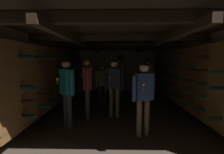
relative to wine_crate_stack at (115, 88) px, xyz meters
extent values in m
plane|color=#473D33|center=(0.10, -1.71, -0.45)|extent=(8.40, 8.40, 0.00)
cube|color=tan|center=(0.10, 1.52, 0.73)|extent=(4.72, 0.06, 2.35)
cube|color=tan|center=(-2.23, -1.71, 0.73)|extent=(0.06, 6.40, 2.35)
cube|color=tan|center=(2.43, -1.71, 0.73)|extent=(0.06, 6.40, 2.35)
cube|color=black|center=(0.10, -1.71, 1.93)|extent=(4.72, 6.52, 0.06)
cube|color=#2D2116|center=(0.10, -4.51, 1.81)|extent=(4.60, 0.14, 0.16)
cube|color=#2D2116|center=(0.10, -2.64, 1.81)|extent=(4.60, 0.14, 0.16)
cube|color=#2D2116|center=(0.10, -0.77, 1.81)|extent=(4.60, 0.14, 0.16)
cube|color=#2D2116|center=(0.10, 1.09, 1.81)|extent=(4.60, 0.14, 0.16)
cube|color=#2D2116|center=(-0.94, -1.71, 1.70)|extent=(0.12, 6.40, 0.12)
cube|color=#2D2116|center=(1.13, -1.71, 1.70)|extent=(0.12, 6.40, 0.12)
cylinder|color=white|center=(0.28, 1.48, 1.37)|extent=(0.33, 0.02, 0.33)
cylinder|color=#2D2314|center=(0.28, 1.46, 1.37)|extent=(0.35, 0.01, 0.35)
cube|color=black|center=(0.28, 1.46, 1.37)|extent=(0.10, 0.01, 0.08)
cube|color=black|center=(0.28, 1.46, 1.37)|extent=(0.18, 0.01, 0.06)
cube|color=brown|center=(-2.04, -1.56, 0.70)|extent=(0.32, 5.50, 1.80)
cylinder|color=#0F2838|center=(-1.78, -3.71, 0.10)|extent=(0.28, 0.07, 0.07)
cylinder|color=#0F2838|center=(-1.61, -3.71, 0.10)|extent=(0.07, 0.03, 0.03)
cylinder|color=#194723|center=(-1.78, -3.08, 0.10)|extent=(0.28, 0.07, 0.07)
cylinder|color=#194723|center=(-1.61, -3.08, 0.10)|extent=(0.07, 0.03, 0.03)
cylinder|color=#0F2838|center=(-1.78, -2.46, 0.10)|extent=(0.28, 0.07, 0.07)
cylinder|color=#0F2838|center=(-1.61, -2.46, 0.10)|extent=(0.07, 0.03, 0.03)
cylinder|color=#143819|center=(-1.78, -1.86, 0.10)|extent=(0.28, 0.07, 0.07)
cylinder|color=#143819|center=(-1.61, -1.86, 0.10)|extent=(0.07, 0.03, 0.03)
cylinder|color=#0F2838|center=(-1.78, -1.25, 0.10)|extent=(0.28, 0.07, 0.07)
cylinder|color=#0F2838|center=(-1.61, -1.25, 0.10)|extent=(0.07, 0.03, 0.03)
cylinder|color=#0F2838|center=(-1.78, -0.02, 0.10)|extent=(0.28, 0.07, 0.07)
cylinder|color=#0F2838|center=(-1.61, -0.02, 0.10)|extent=(0.07, 0.03, 0.03)
cylinder|color=#194723|center=(-1.78, 0.60, 0.10)|extent=(0.28, 0.07, 0.07)
cylinder|color=#194723|center=(-1.61, 0.60, 0.10)|extent=(0.07, 0.03, 0.03)
cylinder|color=black|center=(-1.78, -3.69, 0.40)|extent=(0.28, 0.07, 0.07)
cylinder|color=black|center=(-1.61, -3.69, 0.40)|extent=(0.07, 0.03, 0.03)
cylinder|color=black|center=(-1.78, -3.08, 0.40)|extent=(0.28, 0.07, 0.07)
cylinder|color=black|center=(-1.61, -3.08, 0.40)|extent=(0.07, 0.03, 0.03)
cylinder|color=#143819|center=(-1.78, -2.48, 0.40)|extent=(0.28, 0.07, 0.07)
cylinder|color=#143819|center=(-1.61, -2.48, 0.40)|extent=(0.07, 0.03, 0.03)
cylinder|color=#194723|center=(-1.78, -0.02, 0.40)|extent=(0.28, 0.07, 0.07)
cylinder|color=#194723|center=(-1.61, -0.02, 0.40)|extent=(0.07, 0.03, 0.03)
cylinder|color=black|center=(-1.78, 0.59, 0.40)|extent=(0.28, 0.07, 0.07)
cylinder|color=black|center=(-1.61, 0.59, 0.40)|extent=(0.07, 0.03, 0.03)
cylinder|color=#0F2838|center=(-1.78, -3.69, 0.70)|extent=(0.28, 0.07, 0.07)
cylinder|color=#0F2838|center=(-1.61, -3.69, 0.70)|extent=(0.07, 0.03, 0.03)
cylinder|color=#143819|center=(-1.78, -1.86, 0.70)|extent=(0.28, 0.07, 0.07)
cylinder|color=#143819|center=(-1.61, -1.86, 0.70)|extent=(0.07, 0.03, 0.03)
cylinder|color=#194723|center=(-1.78, -0.64, 0.70)|extent=(0.28, 0.07, 0.07)
cylinder|color=#194723|center=(-1.61, -0.64, 0.70)|extent=(0.07, 0.03, 0.03)
cylinder|color=#143819|center=(-1.78, 0.59, 0.70)|extent=(0.28, 0.07, 0.07)
cylinder|color=#143819|center=(-1.61, 0.59, 0.70)|extent=(0.07, 0.03, 0.03)
cylinder|color=#0F2838|center=(-1.78, -1.86, 1.00)|extent=(0.28, 0.07, 0.07)
cylinder|color=#0F2838|center=(-1.61, -1.86, 1.00)|extent=(0.07, 0.03, 0.03)
cylinder|color=#194723|center=(-1.78, -1.26, 1.00)|extent=(0.28, 0.07, 0.07)
cylinder|color=#194723|center=(-1.61, -1.26, 1.00)|extent=(0.07, 0.03, 0.03)
cylinder|color=#194723|center=(-1.78, -0.63, 1.00)|extent=(0.28, 0.07, 0.07)
cylinder|color=#194723|center=(-1.61, -0.63, 1.00)|extent=(0.07, 0.03, 0.03)
cylinder|color=#194723|center=(-1.78, -0.03, 1.00)|extent=(0.28, 0.07, 0.07)
cylinder|color=#194723|center=(-1.61, -0.03, 1.00)|extent=(0.07, 0.03, 0.03)
cylinder|color=#0F2838|center=(-1.78, 0.57, 1.00)|extent=(0.28, 0.07, 0.07)
cylinder|color=#0F2838|center=(-1.61, 0.57, 1.00)|extent=(0.07, 0.03, 0.03)
cylinder|color=#0F2838|center=(-1.78, -3.69, 1.30)|extent=(0.28, 0.07, 0.07)
cylinder|color=#0F2838|center=(-1.61, -3.69, 1.30)|extent=(0.07, 0.03, 0.03)
cylinder|color=#0F2838|center=(-1.78, -3.07, 1.30)|extent=(0.28, 0.07, 0.07)
cylinder|color=#0F2838|center=(-1.61, -3.07, 1.30)|extent=(0.07, 0.03, 0.03)
cylinder|color=#143819|center=(-1.78, -2.47, 1.30)|extent=(0.28, 0.07, 0.07)
cylinder|color=#143819|center=(-1.61, -2.47, 1.30)|extent=(0.07, 0.03, 0.03)
cylinder|color=#194723|center=(-1.78, -1.24, 1.30)|extent=(0.28, 0.07, 0.07)
cylinder|color=#194723|center=(-1.61, -1.24, 1.30)|extent=(0.07, 0.03, 0.03)
cylinder|color=black|center=(-1.78, -0.01, 1.30)|extent=(0.28, 0.07, 0.07)
cylinder|color=black|center=(-1.61, -0.01, 1.30)|extent=(0.07, 0.03, 0.03)
cylinder|color=#0F2838|center=(-1.78, 0.57, 1.30)|extent=(0.28, 0.07, 0.07)
cylinder|color=#0F2838|center=(-1.61, 0.57, 1.30)|extent=(0.07, 0.03, 0.03)
cube|color=brown|center=(-1.89, -1.56, -0.05)|extent=(0.02, 5.50, 0.02)
cube|color=brown|center=(-1.89, -1.56, 0.25)|extent=(0.02, 5.50, 0.02)
cube|color=brown|center=(-1.89, -1.56, 0.55)|extent=(0.02, 5.50, 0.02)
cube|color=brown|center=(-1.89, -1.56, 0.85)|extent=(0.02, 5.50, 0.02)
cube|color=brown|center=(-1.89, -1.56, 1.15)|extent=(0.02, 5.50, 0.02)
cube|color=brown|center=(-1.89, -1.56, 1.45)|extent=(0.02, 5.50, 0.02)
cube|color=brown|center=(2.24, -1.56, 0.70)|extent=(0.32, 5.50, 1.80)
cylinder|color=#143819|center=(1.98, -3.76, 0.10)|extent=(0.28, 0.07, 0.07)
cylinder|color=#143819|center=(1.80, -3.76, 0.10)|extent=(0.07, 0.03, 0.03)
cylinder|color=#0F2838|center=(1.98, -3.20, 0.10)|extent=(0.28, 0.07, 0.07)
cylinder|color=#0F2838|center=(1.80, -3.20, 0.10)|extent=(0.07, 0.03, 0.03)
cylinder|color=#194723|center=(1.98, -2.67, 0.10)|extent=(0.28, 0.07, 0.07)
cylinder|color=#194723|center=(1.80, -2.67, 0.10)|extent=(0.07, 0.03, 0.03)
cylinder|color=black|center=(1.98, -2.09, 0.10)|extent=(0.28, 0.07, 0.07)
cylinder|color=black|center=(1.80, -2.09, 0.10)|extent=(0.07, 0.03, 0.03)
cylinder|color=#0F2838|center=(1.98, -1.56, 0.10)|extent=(0.28, 0.07, 0.07)
cylinder|color=#0F2838|center=(1.80, -1.56, 0.10)|extent=(0.07, 0.03, 0.03)
cylinder|color=#143819|center=(1.98, -1.01, 0.10)|extent=(0.28, 0.07, 0.07)
cylinder|color=#143819|center=(1.80, -1.01, 0.10)|extent=(0.07, 0.03, 0.03)
cylinder|color=#194723|center=(1.98, -0.45, 0.10)|extent=(0.28, 0.07, 0.07)
cylinder|color=#194723|center=(1.80, -0.45, 0.10)|extent=(0.07, 0.03, 0.03)
cylinder|color=#143819|center=(1.98, 0.08, 0.10)|extent=(0.28, 0.07, 0.07)
cylinder|color=#143819|center=(1.80, 0.08, 0.10)|extent=(0.07, 0.03, 0.03)
cylinder|color=#143819|center=(1.98, 0.65, 0.10)|extent=(0.28, 0.07, 0.07)
cylinder|color=#143819|center=(1.80, 0.65, 0.10)|extent=(0.07, 0.03, 0.03)
cylinder|color=#194723|center=(1.98, -3.21, 0.40)|extent=(0.28, 0.07, 0.07)
cylinder|color=#194723|center=(1.80, -3.21, 0.40)|extent=(0.07, 0.03, 0.03)
cylinder|color=#194723|center=(1.98, -2.66, 0.40)|extent=(0.28, 0.07, 0.07)
cylinder|color=#194723|center=(1.80, -2.66, 0.40)|extent=(0.07, 0.03, 0.03)
cylinder|color=black|center=(1.98, -1.55, 0.40)|extent=(0.28, 0.07, 0.07)
cylinder|color=black|center=(1.80, -1.55, 0.40)|extent=(0.07, 0.03, 0.03)
cylinder|color=#194723|center=(1.98, -1.02, 0.40)|extent=(0.28, 0.07, 0.07)
cylinder|color=#194723|center=(1.80, -1.02, 0.40)|extent=(0.07, 0.03, 0.03)
cylinder|color=#143819|center=(1.98, -0.45, 0.40)|extent=(0.28, 0.07, 0.07)
cylinder|color=#143819|center=(1.80, -0.45, 0.40)|extent=(0.07, 0.03, 0.03)
cylinder|color=#143819|center=(1.98, 0.08, 0.40)|extent=(0.28, 0.07, 0.07)
cylinder|color=#143819|center=(1.80, 0.08, 0.40)|extent=(0.07, 0.03, 0.03)
cylinder|color=#0F2838|center=(1.98, -3.77, 0.70)|extent=(0.28, 0.07, 0.07)
cylinder|color=#0F2838|center=(1.80, -3.77, 0.70)|extent=(0.07, 0.03, 0.03)
cylinder|color=#143819|center=(1.98, -3.21, 0.70)|extent=(0.28, 0.07, 0.07)
cylinder|color=#143819|center=(1.80, -3.21, 0.70)|extent=(0.07, 0.03, 0.03)
cylinder|color=black|center=(1.98, -2.65, 0.70)|extent=(0.28, 0.07, 0.07)
cylinder|color=black|center=(1.80, -2.65, 0.70)|extent=(0.07, 0.03, 0.03)
cylinder|color=#143819|center=(1.98, -2.12, 0.70)|extent=(0.28, 0.07, 0.07)
cylinder|color=#143819|center=(1.80, -2.12, 0.70)|extent=(0.07, 0.03, 0.03)
cylinder|color=black|center=(1.98, -1.57, 0.70)|extent=(0.28, 0.07, 0.07)
cylinder|color=black|center=(1.80, -1.57, 0.70)|extent=(0.07, 0.03, 0.03)
cylinder|color=black|center=(1.98, -1.02, 0.70)|extent=(0.28, 0.07, 0.07)
cylinder|color=black|center=(1.80, -1.02, 0.70)|extent=(0.07, 0.03, 0.03)
cylinder|color=black|center=(1.98, -0.45, 0.70)|extent=(0.28, 0.07, 0.07)
cylinder|color=black|center=(1.80, -0.45, 0.70)|extent=(0.07, 0.03, 0.03)
cylinder|color=#194723|center=(1.98, 0.08, 0.70)|extent=(0.28, 0.07, 0.07)
cylinder|color=#194723|center=(1.80, 0.08, 0.70)|extent=(0.07, 0.03, 0.03)
cylinder|color=#194723|center=(1.98, -3.76, 1.00)|extent=(0.28, 0.07, 0.07)
cylinder|color=#194723|center=(1.80, -3.76, 1.00)|extent=(0.07, 0.03, 0.03)
cylinder|color=black|center=(1.98, -3.20, 1.00)|extent=(0.28, 0.07, 0.07)
cylinder|color=black|center=(1.80, -3.20, 1.00)|extent=(0.07, 0.03, 0.03)
cylinder|color=#0F2838|center=(1.98, -2.67, 1.00)|extent=(0.28, 0.07, 0.07)
cylinder|color=#0F2838|center=(1.80, -2.67, 1.00)|extent=(0.07, 0.03, 0.03)
cylinder|color=black|center=(1.98, -1.55, 1.00)|extent=(0.28, 0.07, 0.07)
cylinder|color=black|center=(1.80, -1.55, 1.00)|extent=(0.07, 0.03, 0.03)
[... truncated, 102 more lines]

